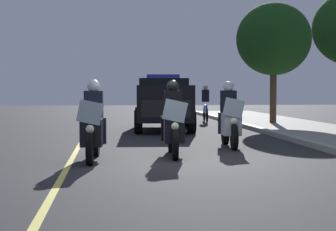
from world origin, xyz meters
name	(u,v)px	position (x,y,z in m)	size (l,w,h in m)	color
ground_plane	(174,160)	(0.00, 0.00, 0.00)	(80.00, 80.00, 0.00)	#28282B
lane_stripe_center	(70,161)	(0.00, -2.17, 0.00)	(48.00, 0.12, 0.01)	#E0D14C
police_motorcycle_lead_left	(93,128)	(-0.17, -1.70, 0.70)	(2.14, 0.60, 1.72)	black
police_motorcycle_lead_right	(173,125)	(-0.79, 0.08, 0.70)	(2.14, 0.60, 1.72)	black
police_motorcycle_trailing	(229,120)	(-2.56, 1.75, 0.70)	(2.14, 0.60, 1.72)	black
police_suv	(163,101)	(-8.71, 0.59, 1.07)	(5.00, 2.29, 2.05)	black
cyclist_background	(205,104)	(-13.72, 3.01, 0.84)	(1.76, 0.33, 1.69)	black
tree_behind_suv	(274,39)	(-11.16, 5.44, 3.58)	(3.11, 3.11, 5.01)	#4C3823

